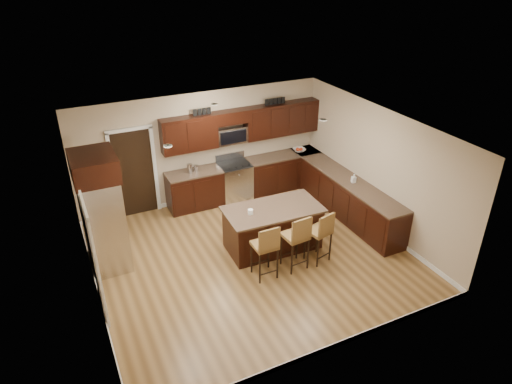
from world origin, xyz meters
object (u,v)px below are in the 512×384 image
range (234,181)px  stool_right (321,232)px  refrigerator (102,211)px  stool_left (266,246)px  island (273,229)px  stool_mid (297,236)px

range → stool_right: 3.20m
stool_right → refrigerator: 4.18m
stool_left → stool_right: 1.20m
island → refrigerator: (-3.16, 0.86, 0.77)m
island → stool_left: stool_left is taller
stool_left → refrigerator: size_ratio=0.49×
range → stool_mid: stool_mid is taller
stool_mid → stool_right: size_ratio=1.06×
stool_right → refrigerator: size_ratio=0.47×
stool_left → stool_right: (1.19, 0.00, -0.02)m
stool_left → refrigerator: bearing=146.6°
range → stool_right: size_ratio=1.00×
range → stool_right: bearing=-81.4°
stool_left → stool_mid: size_ratio=0.97×
range → stool_mid: (-0.06, -3.16, 0.26)m
stool_left → stool_mid: bearing=-0.0°
refrigerator → stool_right: bearing=-24.3°
range → stool_left: size_ratio=0.97×
range → island: size_ratio=0.56×
range → island: range is taller
stool_mid → refrigerator: (-3.24, 1.71, 0.47)m
range → island: bearing=-93.4°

